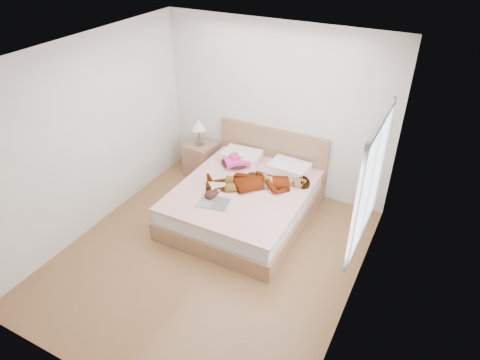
# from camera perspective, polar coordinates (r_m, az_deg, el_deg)

# --- Properties ---
(ground) EXTENTS (4.00, 4.00, 0.00)m
(ground) POSITION_cam_1_polar(r_m,az_deg,el_deg) (5.69, -4.03, -10.07)
(ground) COLOR #4E3118
(ground) RESTS_ON ground
(woman) EXTENTS (1.58, 1.20, 0.21)m
(woman) POSITION_cam_1_polar(r_m,az_deg,el_deg) (6.03, 2.49, 0.06)
(woman) COLOR white
(woman) RESTS_ON bed
(hair) EXTENTS (0.49, 0.60, 0.09)m
(hair) POSITION_cam_1_polar(r_m,az_deg,el_deg) (6.62, -0.30, 2.70)
(hair) COLOR black
(hair) RESTS_ON bed
(phone) EXTENTS (0.09, 0.11, 0.05)m
(phone) POSITION_cam_1_polar(r_m,az_deg,el_deg) (6.48, 0.04, 3.49)
(phone) COLOR silver
(phone) RESTS_ON bed
(room_shell) EXTENTS (4.00, 4.00, 4.00)m
(room_shell) POSITION_cam_1_polar(r_m,az_deg,el_deg) (4.51, 16.98, -0.35)
(room_shell) COLOR white
(room_shell) RESTS_ON ground
(bed) EXTENTS (1.80, 2.08, 1.00)m
(bed) POSITION_cam_1_polar(r_m,az_deg,el_deg) (6.22, 0.79, -2.49)
(bed) COLOR #895E3F
(bed) RESTS_ON ground
(towel) EXTENTS (0.45, 0.44, 0.18)m
(towel) POSITION_cam_1_polar(r_m,az_deg,el_deg) (6.54, -0.50, 2.59)
(towel) COLOR #FD44A2
(towel) RESTS_ON bed
(magazine) EXTENTS (0.50, 0.38, 0.03)m
(magazine) POSITION_cam_1_polar(r_m,az_deg,el_deg) (5.72, -3.60, -3.09)
(magazine) COLOR silver
(magazine) RESTS_ON bed
(coffee_mug) EXTENTS (0.11, 0.09, 0.08)m
(coffee_mug) POSITION_cam_1_polar(r_m,az_deg,el_deg) (5.89, -3.46, -1.50)
(coffee_mug) COLOR white
(coffee_mug) RESTS_ON bed
(plush_toy) EXTENTS (0.20, 0.24, 0.12)m
(plush_toy) POSITION_cam_1_polar(r_m,az_deg,el_deg) (5.80, -3.84, -1.85)
(plush_toy) COLOR black
(plush_toy) RESTS_ON bed
(nightstand) EXTENTS (0.50, 0.45, 1.00)m
(nightstand) POSITION_cam_1_polar(r_m,az_deg,el_deg) (7.19, -5.28, 3.09)
(nightstand) COLOR #8B5C40
(nightstand) RESTS_ON ground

